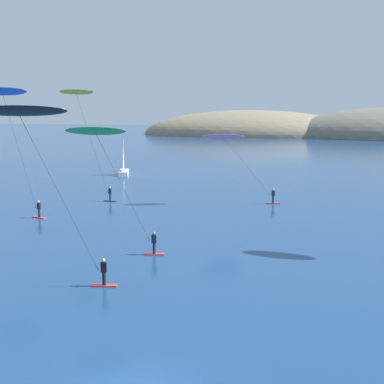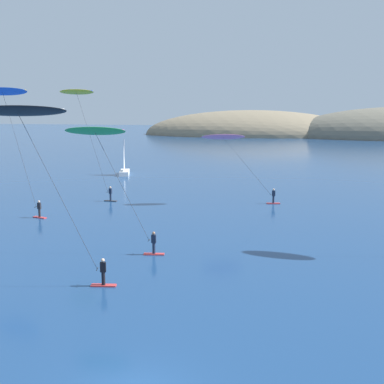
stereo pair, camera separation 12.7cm
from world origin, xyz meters
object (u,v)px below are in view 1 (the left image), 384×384
Objects in this scene: kitesurfer_green at (101,143)px; kitesurfer_yellow at (79,101)px; kitesurfer_black at (25,124)px; sailboat_near at (124,171)px; kitesurfer_blue at (5,101)px; kitesurfer_pink at (227,142)px.

kitesurfer_yellow is at bearing 120.05° from kitesurfer_green.
kitesurfer_yellow is at bearing 110.40° from kitesurfer_black.
kitesurfer_blue is (0.50, -31.47, 10.52)m from sailboat_near.
kitesurfer_yellow is 1.19× the size of kitesurfer_black.
kitesurfer_green is 22.57m from kitesurfer_yellow.
kitesurfer_yellow is at bearing -81.46° from sailboat_near.
kitesurfer_black is at bearing -74.72° from sailboat_near.
kitesurfer_blue is at bearing -105.41° from kitesurfer_yellow.
kitesurfer_black is (13.23, -48.44, 8.91)m from sailboat_near.
sailboat_near is at bearing 98.54° from kitesurfer_yellow.
kitesurfer_pink is (20.22, -20.74, 6.22)m from sailboat_near.
kitesurfer_black is at bearing -98.87° from kitesurfer_green.
kitesurfer_blue reaches higher than kitesurfer_pink.
kitesurfer_green is 17.08m from kitesurfer_blue.
kitesurfer_blue is at bearing -89.08° from sailboat_near.
sailboat_near is at bearing 90.92° from kitesurfer_blue.
kitesurfer_blue reaches higher than kitesurfer_green.
kitesurfer_pink is 22.86m from kitesurfer_blue.
sailboat_near is at bearing 105.28° from kitesurfer_black.
kitesurfer_blue is (-2.73, -9.91, -0.19)m from kitesurfer_yellow.
kitesurfer_yellow is at bearing 74.59° from kitesurfer_blue.
kitesurfer_blue reaches higher than sailboat_near.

